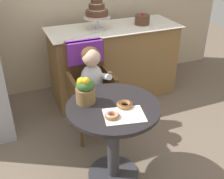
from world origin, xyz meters
TOP-DOWN VIEW (x-y plane):
  - ground_plane at (0.00, 0.00)m, footprint 8.00×8.00m
  - cafe_table at (0.00, 0.00)m, footprint 0.72×0.72m
  - wicker_chair at (0.04, 0.74)m, footprint 0.42×0.45m
  - seated_child at (0.04, 0.58)m, footprint 0.27×0.32m
  - paper_napkin at (0.02, -0.15)m, footprint 0.33×0.27m
  - donut_front at (-0.07, -0.14)m, footprint 0.11×0.11m
  - donut_mid at (0.07, -0.05)m, footprint 0.12×0.12m
  - flower_vase at (-0.18, 0.13)m, footprint 0.15×0.15m
  - display_counter at (0.55, 1.30)m, footprint 1.56×0.62m
  - tiered_cake_stand at (0.34, 1.30)m, footprint 0.30×0.30m
  - round_layer_cake at (0.90, 1.27)m, footprint 0.18×0.18m

SIDE VIEW (x-z plane):
  - ground_plane at x=0.00m, z-range 0.00..0.00m
  - display_counter at x=0.55m, z-range 0.00..0.90m
  - cafe_table at x=0.00m, z-range 0.15..0.87m
  - wicker_chair at x=0.04m, z-range 0.16..1.12m
  - seated_child at x=0.04m, z-range 0.31..1.04m
  - paper_napkin at x=0.02m, z-range 0.72..0.72m
  - donut_front at x=-0.07m, z-range 0.72..0.76m
  - donut_mid at x=0.07m, z-range 0.72..0.76m
  - flower_vase at x=-0.18m, z-range 0.71..0.94m
  - round_layer_cake at x=0.90m, z-range 0.89..1.02m
  - tiered_cake_stand at x=0.34m, z-range 0.93..1.26m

